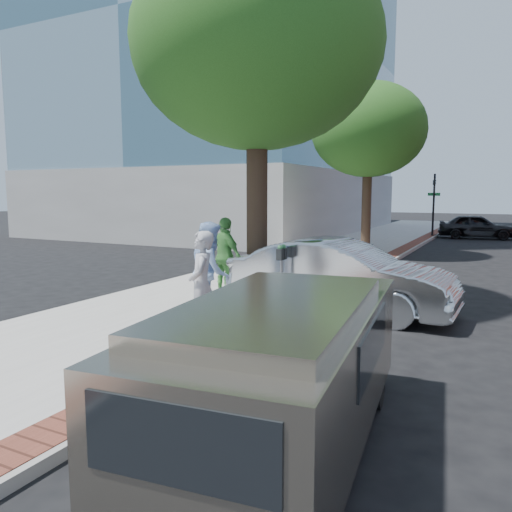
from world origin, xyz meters
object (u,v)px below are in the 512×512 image
Objects in this scene: person_gray at (202,285)px; person_green at (225,256)px; bg_car at (476,226)px; van at (289,362)px; parking_meter at (282,264)px; sedan_silver at (341,277)px; person_officer at (211,272)px.

person_green is (-1.56, 3.47, 0.02)m from person_gray.
bg_car is 27.26m from van.
parking_meter is at bearing 140.60° from person_gray.
person_green is at bearing 152.20° from parking_meter.
sedan_silver is 1.19× the size of bg_car.
bg_car is (3.49, 23.67, -0.43)m from person_officer.
person_gray is at bearing 131.51° from van.
person_gray is 0.45× the size of bg_car.
person_gray is at bearing 136.93° from person_green.
sedan_silver is (0.96, 1.12, -0.37)m from parking_meter.
person_officer is 0.47× the size of bg_car.
person_officer is 3.10m from sedan_silver.
bg_car is 0.90× the size of van.
parking_meter is 0.31× the size of van.
van is (4.30, -5.95, -0.20)m from person_green.
van is at bearing 19.30° from person_gray.
person_gray is 3.80m from sedan_silver.
person_green is (-1.06, 2.37, -0.02)m from person_officer.
van is (3.24, -3.59, -0.23)m from person_officer.
van is at bearing -164.97° from person_officer.
van reaches higher than parking_meter.
person_officer reaches higher than sedan_silver.
sedan_silver is (1.43, 3.52, -0.27)m from person_gray.
parking_meter is at bearing 141.12° from sedan_silver.
van is at bearing -165.73° from sedan_silver.
parking_meter is 2.45m from person_gray.
bg_car is at bearing 144.62° from person_gray.
bg_car is (4.56, 21.31, -0.40)m from person_green.
person_gray is 1.21m from person_officer.
bg_car is at bearing -2.26° from sedan_silver.
person_officer is at bearing -126.61° from parking_meter.
parking_meter is at bearing 174.87° from person_green.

